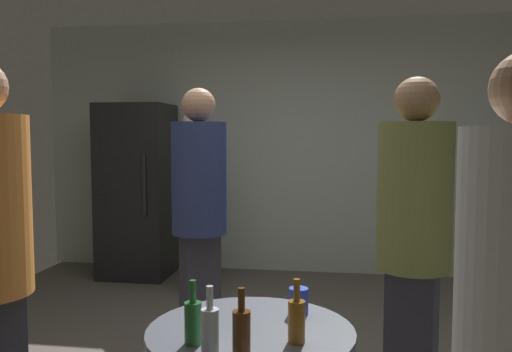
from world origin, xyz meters
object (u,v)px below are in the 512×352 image
(refrigerator, at_px, (137,190))
(person_in_olive_shirt, at_px, (414,234))
(person_in_navy_shirt, at_px, (199,207))
(beer_bottle_brown, at_px, (241,330))
(plastic_cup_blue, at_px, (299,301))
(person_in_gray_shirt, at_px, (194,188))
(beer_bottle_amber, at_px, (297,319))
(beer_bottle_green, at_px, (193,321))
(beer_bottle_clear, at_px, (210,328))

(refrigerator, bearing_deg, person_in_olive_shirt, -48.60)
(person_in_navy_shirt, bearing_deg, beer_bottle_brown, -13.37)
(plastic_cup_blue, relative_size, person_in_navy_shirt, 0.06)
(refrigerator, xyz_separation_m, plastic_cup_blue, (1.91, -3.08, -0.11))
(person_in_olive_shirt, height_order, person_in_gray_shirt, person_in_olive_shirt)
(beer_bottle_amber, bearing_deg, plastic_cup_blue, 92.55)
(person_in_navy_shirt, height_order, person_in_olive_shirt, person_in_navy_shirt)
(plastic_cup_blue, bearing_deg, beer_bottle_amber, -87.45)
(refrigerator, relative_size, person_in_olive_shirt, 1.04)
(refrigerator, bearing_deg, beer_bottle_brown, -63.56)
(beer_bottle_amber, height_order, person_in_olive_shirt, person_in_olive_shirt)
(beer_bottle_amber, xyz_separation_m, person_in_olive_shirt, (0.49, 0.64, 0.20))
(beer_bottle_green, height_order, person_in_navy_shirt, person_in_navy_shirt)
(beer_bottle_green, height_order, person_in_gray_shirt, person_in_gray_shirt)
(beer_bottle_green, relative_size, person_in_navy_shirt, 0.13)
(beer_bottle_brown, bearing_deg, beer_bottle_clear, 177.52)
(beer_bottle_green, xyz_separation_m, person_in_navy_shirt, (-0.33, 1.36, 0.22))
(refrigerator, distance_m, beer_bottle_brown, 3.92)
(beer_bottle_clear, xyz_separation_m, person_in_navy_shirt, (-0.41, 1.42, 0.22))
(refrigerator, relative_size, beer_bottle_clear, 7.83)
(refrigerator, xyz_separation_m, person_in_navy_shirt, (1.22, -2.09, 0.14))
(beer_bottle_green, xyz_separation_m, plastic_cup_blue, (0.35, 0.37, -0.03))
(beer_bottle_amber, bearing_deg, beer_bottle_brown, -142.49)
(refrigerator, xyz_separation_m, person_in_olive_shirt, (2.41, -2.74, 0.12))
(person_in_navy_shirt, relative_size, person_in_olive_shirt, 1.01)
(person_in_gray_shirt, bearing_deg, beer_bottle_green, -23.04)
(beer_bottle_brown, relative_size, person_in_olive_shirt, 0.13)
(person_in_navy_shirt, bearing_deg, beer_bottle_amber, -5.07)
(refrigerator, xyz_separation_m, beer_bottle_green, (1.56, -3.44, -0.08))
(beer_bottle_brown, relative_size, plastic_cup_blue, 2.09)
(person_in_gray_shirt, bearing_deg, person_in_navy_shirt, -21.78)
(beer_bottle_clear, bearing_deg, refrigerator, 115.01)
(beer_bottle_clear, height_order, person_in_navy_shirt, person_in_navy_shirt)
(refrigerator, relative_size, person_in_navy_shirt, 1.02)
(person_in_gray_shirt, bearing_deg, plastic_cup_blue, -14.12)
(beer_bottle_amber, height_order, plastic_cup_blue, beer_bottle_amber)
(beer_bottle_green, bearing_deg, person_in_gray_shirt, 105.29)
(beer_bottle_amber, relative_size, plastic_cup_blue, 2.09)
(person_in_navy_shirt, bearing_deg, plastic_cup_blue, 1.06)
(plastic_cup_blue, relative_size, person_in_gray_shirt, 0.06)
(beer_bottle_brown, height_order, plastic_cup_blue, beer_bottle_brown)
(beer_bottle_brown, xyz_separation_m, person_in_gray_shirt, (-0.98, 2.97, 0.17))
(beer_bottle_brown, bearing_deg, person_in_navy_shirt, 110.08)
(beer_bottle_brown, bearing_deg, beer_bottle_green, 160.71)
(beer_bottle_brown, relative_size, beer_bottle_green, 1.00)
(person_in_navy_shirt, height_order, person_in_gray_shirt, person_in_navy_shirt)
(beer_bottle_green, relative_size, person_in_gray_shirt, 0.14)
(beer_bottle_green, bearing_deg, beer_bottle_amber, 10.94)
(beer_bottle_amber, bearing_deg, beer_bottle_clear, -155.49)
(beer_bottle_brown, bearing_deg, beer_bottle_amber, 37.51)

